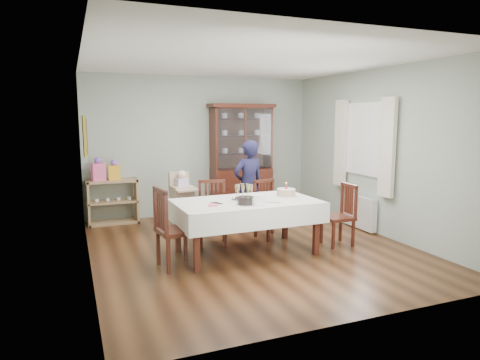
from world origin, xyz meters
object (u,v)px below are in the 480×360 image
china_cabinet (241,157)px  high_chair (182,209)px  sideboard (113,202)px  woman (248,186)px  chair_end_right (338,227)px  gift_bag_orange (114,171)px  chair_far_right (270,221)px  dining_table (246,227)px  champagne_tray (244,195)px  chair_end_left (176,244)px  birthday_cake (286,193)px  chair_far_left (213,226)px  gift_bag_pink (98,170)px

china_cabinet → high_chair: china_cabinet is taller
sideboard → woman: size_ratio=0.58×
china_cabinet → woman: bearing=-106.9°
sideboard → chair_end_right: chair_end_right is taller
woman → gift_bag_orange: woman is taller
chair_far_right → china_cabinet: bearing=70.3°
dining_table → china_cabinet: china_cabinet is taller
dining_table → woman: bearing=65.8°
sideboard → china_cabinet: bearing=-0.5°
china_cabinet → chair_far_right: 2.07m
high_chair → champagne_tray: high_chair is taller
chair_end_left → gift_bag_orange: (-0.48, 2.66, 0.66)m
chair_end_left → gift_bag_orange: gift_bag_orange is taller
sideboard → birthday_cake: birthday_cake is taller
chair_far_right → woman: bearing=93.6°
chair_far_left → gift_bag_orange: (-1.23, 1.90, 0.68)m
chair_far_right → woman: size_ratio=0.59×
chair_far_right → high_chair: high_chair is taller
champagne_tray → gift_bag_orange: (-1.53, 2.41, 0.14)m
china_cabinet → birthday_cake: (-0.26, -2.41, -0.31)m
chair_end_left → chair_end_right: 2.51m
chair_end_right → gift_bag_orange: size_ratio=2.48×
woman → gift_bag_orange: 2.45m
woman → champagne_tray: bearing=55.4°
woman → birthday_cake: (0.15, -1.08, 0.05)m
sideboard → chair_far_right: size_ratio=0.98×
china_cabinet → chair_end_left: bearing=-126.6°
chair_far_left → sideboard: bearing=139.0°
chair_far_left → dining_table: bearing=-46.3°
dining_table → champagne_tray: (-0.01, 0.07, 0.45)m
chair_end_left → chair_end_right: size_ratio=1.13×
chair_end_left → birthday_cake: size_ratio=3.34×
woman → gift_bag_pink: (-2.32, 1.34, 0.22)m
champagne_tray → birthday_cake: bearing=-0.6°
dining_table → chair_far_left: 0.66m
dining_table → sideboard: bearing=122.3°
chair_end_right → china_cabinet: bearing=-166.7°
high_chair → chair_far_right: bearing=-41.5°
dining_table → gift_bag_pink: bearing=126.1°
high_chair → gift_bag_pink: size_ratio=2.48×
dining_table → sideboard: (-1.58, 2.50, 0.02)m
high_chair → gift_bag_orange: bearing=122.6°
sideboard → gift_bag_pink: gift_bag_pink is taller
gift_bag_pink → birthday_cake: bearing=-44.4°
chair_end_right → gift_bag_pink: size_ratio=2.17×
high_chair → champagne_tray: (0.56, -1.32, 0.42)m
gift_bag_pink → chair_far_left: bearing=-51.7°
woman → sideboard: bearing=-41.7°
china_cabinet → champagne_tray: bearing=-111.0°
gift_bag_pink → chair_far_right: bearing=-37.1°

